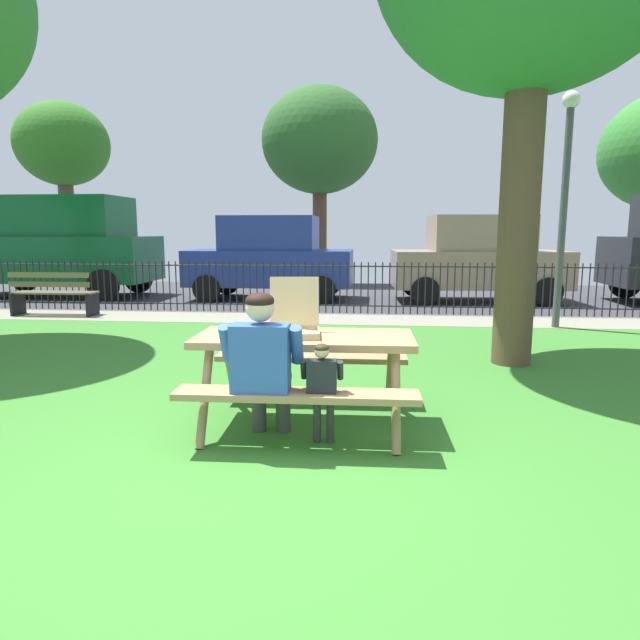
% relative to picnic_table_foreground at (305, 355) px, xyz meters
% --- Properties ---
extents(ground, '(28.00, 11.44, 0.02)m').
position_rel_picnic_table_foreground_xyz_m(ground, '(-0.22, 0.66, -0.61)').
color(ground, '#39792C').
extents(cobblestone_walkway, '(28.00, 1.40, 0.01)m').
position_rel_picnic_table_foreground_xyz_m(cobblestone_walkway, '(-0.22, 5.68, -0.60)').
color(cobblestone_walkway, gray).
extents(street_asphalt, '(28.00, 6.35, 0.01)m').
position_rel_picnic_table_foreground_xyz_m(street_asphalt, '(-0.22, 9.56, -0.60)').
color(street_asphalt, '#38383D').
extents(picnic_table_foreground, '(1.83, 1.51, 0.79)m').
position_rel_picnic_table_foreground_xyz_m(picnic_table_foreground, '(0.00, 0.00, 0.00)').
color(picnic_table_foreground, '#A58157').
rests_on(picnic_table_foreground, ground).
extents(pizza_box_open, '(0.47, 0.51, 0.47)m').
position_rel_picnic_table_foreground_xyz_m(pizza_box_open, '(-0.09, 0.02, 0.26)').
color(pizza_box_open, tan).
rests_on(pizza_box_open, picnic_table_foreground).
extents(pizza_slice_on_table, '(0.28, 0.28, 0.02)m').
position_rel_picnic_table_foreground_xyz_m(pizza_slice_on_table, '(-0.49, -0.16, 0.18)').
color(pizza_slice_on_table, '#EFCF70').
rests_on(pizza_slice_on_table, picnic_table_foreground).
extents(adult_at_table, '(0.61, 0.60, 1.19)m').
position_rel_picnic_table_foreground_xyz_m(adult_at_table, '(-0.25, -0.51, 0.06)').
color(adult_at_table, '#434343').
rests_on(adult_at_table, ground).
extents(child_at_table, '(0.31, 0.31, 0.82)m').
position_rel_picnic_table_foreground_xyz_m(child_at_table, '(0.20, -0.53, -0.09)').
color(child_at_table, '#353535').
rests_on(child_at_table, ground).
extents(iron_fence_streetside, '(21.71, 0.03, 1.02)m').
position_rel_picnic_table_foreground_xyz_m(iron_fence_streetside, '(-0.22, 6.38, -0.08)').
color(iron_fence_streetside, black).
rests_on(iron_fence_streetside, ground).
extents(park_bench_left, '(1.61, 0.48, 0.85)m').
position_rel_picnic_table_foreground_xyz_m(park_bench_left, '(-5.60, 5.54, -0.18)').
color(park_bench_left, '#736444').
rests_on(park_bench_left, ground).
extents(lamp_post_walkway, '(0.28, 0.28, 3.85)m').
position_rel_picnic_table_foreground_xyz_m(lamp_post_walkway, '(3.69, 5.10, 1.77)').
color(lamp_post_walkway, '#4C4C51').
rests_on(lamp_post_walkway, ground).
extents(parked_car_far_left, '(4.72, 2.10, 2.46)m').
position_rel_picnic_table_foreground_xyz_m(parked_car_far_left, '(-7.23, 8.53, 0.71)').
color(parked_car_far_left, '#10532A').
rests_on(parked_car_far_left, ground).
extents(parked_car_left, '(3.92, 1.87, 1.98)m').
position_rel_picnic_table_foreground_xyz_m(parked_car_left, '(-1.88, 8.53, 0.41)').
color(parked_car_left, navy).
rests_on(parked_car_left, ground).
extents(parked_car_center, '(3.99, 2.01, 1.98)m').
position_rel_picnic_table_foreground_xyz_m(parked_car_center, '(3.00, 8.53, 0.41)').
color(parked_car_center, gray).
rests_on(parked_car_center, ground).
extents(far_tree_left, '(3.03, 3.03, 5.86)m').
position_rel_picnic_table_foreground_xyz_m(far_tree_left, '(-9.79, 13.51, 3.81)').
color(far_tree_left, brown).
rests_on(far_tree_left, ground).
extents(far_tree_midleft, '(3.70, 3.70, 6.14)m').
position_rel_picnic_table_foreground_xyz_m(far_tree_midleft, '(-1.17, 13.51, 3.84)').
color(far_tree_midleft, brown).
rests_on(far_tree_midleft, ground).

